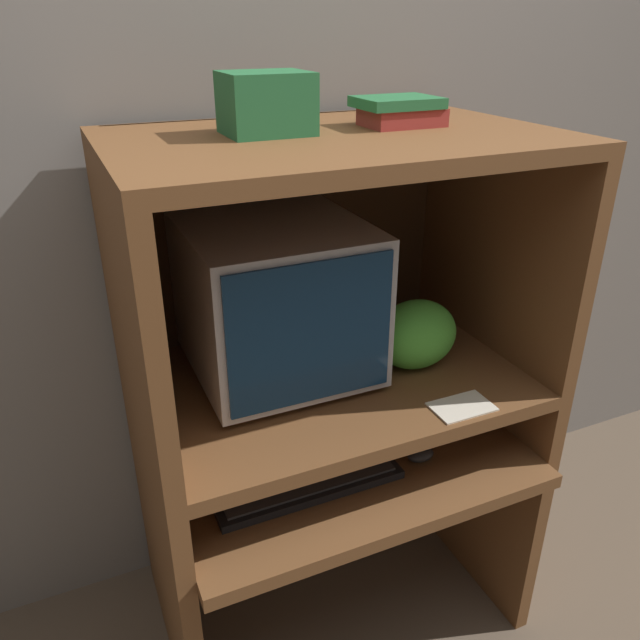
% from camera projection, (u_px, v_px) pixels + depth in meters
% --- Properties ---
extents(wall_back, '(6.00, 0.06, 2.60)m').
position_uv_depth(wall_back, '(274.00, 149.00, 1.68)').
color(wall_back, gray).
rests_on(wall_back, ground_plane).
extents(desk_base, '(0.98, 0.70, 0.61)m').
position_uv_depth(desk_base, '(339.00, 510.00, 1.72)').
color(desk_base, brown).
rests_on(desk_base, ground_plane).
extents(desk_monitor_shelf, '(0.98, 0.65, 0.20)m').
position_uv_depth(desk_monitor_shelf, '(333.00, 388.00, 1.60)').
color(desk_monitor_shelf, brown).
rests_on(desk_monitor_shelf, desk_base).
extents(hutch_upper, '(0.98, 0.65, 0.59)m').
position_uv_depth(hutch_upper, '(328.00, 218.00, 1.44)').
color(hutch_upper, brown).
rests_on(hutch_upper, desk_monitor_shelf).
extents(crt_monitor, '(0.42, 0.45, 0.38)m').
position_uv_depth(crt_monitor, '(276.00, 298.00, 1.51)').
color(crt_monitor, '#B2B2B7').
rests_on(crt_monitor, desk_monitor_shelf).
extents(keyboard, '(0.46, 0.13, 0.03)m').
position_uv_depth(keyboard, '(308.00, 483.00, 1.48)').
color(keyboard, black).
rests_on(keyboard, desk_base).
extents(mouse, '(0.07, 0.05, 0.03)m').
position_uv_depth(mouse, '(420.00, 454.00, 1.57)').
color(mouse, '#28282B').
rests_on(mouse, desk_base).
extents(snack_bag, '(0.22, 0.16, 0.18)m').
position_uv_depth(snack_bag, '(416.00, 334.00, 1.58)').
color(snack_bag, green).
rests_on(snack_bag, desk_monitor_shelf).
extents(book_stack, '(0.19, 0.14, 0.06)m').
position_uv_depth(book_stack, '(400.00, 111.00, 1.40)').
color(book_stack, maroon).
rests_on(book_stack, hutch_upper).
extents(paper_card, '(0.14, 0.09, 0.00)m').
position_uv_depth(paper_card, '(462.00, 407.00, 1.44)').
color(paper_card, beige).
rests_on(paper_card, desk_monitor_shelf).
extents(storage_box, '(0.18, 0.15, 0.12)m').
position_uv_depth(storage_box, '(266.00, 103.00, 1.29)').
color(storage_box, '#236638').
rests_on(storage_box, hutch_upper).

